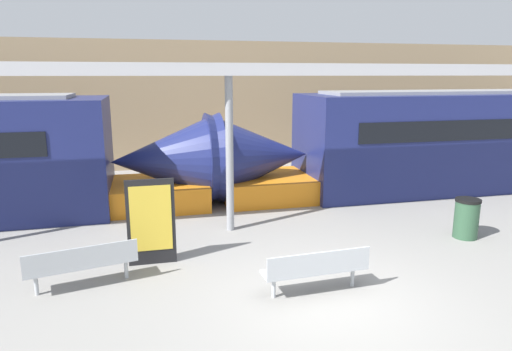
{
  "coord_description": "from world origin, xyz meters",
  "views": [
    {
      "loc": [
        -2.84,
        -6.47,
        3.72
      ],
      "look_at": [
        -0.38,
        3.62,
        1.4
      ],
      "focal_mm": 32.0,
      "sensor_mm": 36.0,
      "label": 1
    }
  ],
  "objects_px": {
    "trash_bin": "(466,218)",
    "support_column_near": "(230,156)",
    "poster_board": "(151,222)",
    "bench_far": "(82,262)",
    "train_left": "(454,142)",
    "bench_near": "(316,268)"
  },
  "relations": [
    {
      "from": "support_column_near",
      "to": "train_left",
      "type": "bearing_deg",
      "value": 18.05
    },
    {
      "from": "poster_board",
      "to": "support_column_near",
      "type": "height_order",
      "value": "support_column_near"
    },
    {
      "from": "bench_far",
      "to": "trash_bin",
      "type": "height_order",
      "value": "trash_bin"
    },
    {
      "from": "support_column_near",
      "to": "bench_far",
      "type": "bearing_deg",
      "value": -141.81
    },
    {
      "from": "train_left",
      "to": "support_column_near",
      "type": "xyz_separation_m",
      "value": [
        -8.06,
        -2.63,
        0.34
      ]
    },
    {
      "from": "train_left",
      "to": "trash_bin",
      "type": "relative_size",
      "value": 17.65
    },
    {
      "from": "bench_near",
      "to": "trash_bin",
      "type": "height_order",
      "value": "trash_bin"
    },
    {
      "from": "bench_far",
      "to": "poster_board",
      "type": "relative_size",
      "value": 1.12
    },
    {
      "from": "trash_bin",
      "to": "support_column_near",
      "type": "distance_m",
      "value": 5.68
    },
    {
      "from": "trash_bin",
      "to": "support_column_near",
      "type": "xyz_separation_m",
      "value": [
        -5.2,
        1.82,
        1.37
      ]
    },
    {
      "from": "bench_far",
      "to": "poster_board",
      "type": "distance_m",
      "value": 1.51
    },
    {
      "from": "trash_bin",
      "to": "poster_board",
      "type": "height_order",
      "value": "poster_board"
    },
    {
      "from": "trash_bin",
      "to": "bench_far",
      "type": "bearing_deg",
      "value": -175.75
    },
    {
      "from": "trash_bin",
      "to": "support_column_near",
      "type": "bearing_deg",
      "value": 160.69
    },
    {
      "from": "bench_near",
      "to": "bench_far",
      "type": "height_order",
      "value": "same"
    },
    {
      "from": "train_left",
      "to": "bench_near",
      "type": "relative_size",
      "value": 8.68
    },
    {
      "from": "bench_near",
      "to": "train_left",
      "type": "bearing_deg",
      "value": 37.73
    },
    {
      "from": "bench_near",
      "to": "support_column_near",
      "type": "height_order",
      "value": "support_column_near"
    },
    {
      "from": "bench_far",
      "to": "support_column_near",
      "type": "height_order",
      "value": "support_column_near"
    },
    {
      "from": "train_left",
      "to": "trash_bin",
      "type": "height_order",
      "value": "train_left"
    },
    {
      "from": "bench_far",
      "to": "trash_bin",
      "type": "bearing_deg",
      "value": -8.33
    },
    {
      "from": "bench_near",
      "to": "trash_bin",
      "type": "xyz_separation_m",
      "value": [
        4.38,
        1.8,
        -0.02
      ]
    }
  ]
}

